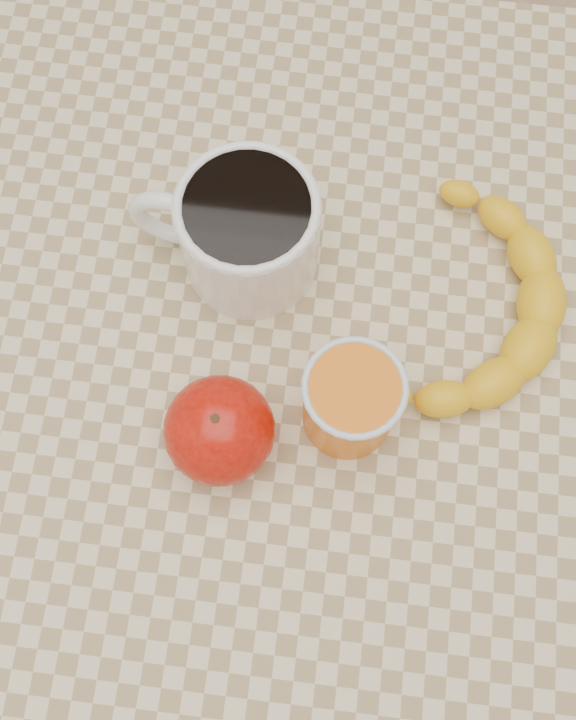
# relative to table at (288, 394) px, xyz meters

# --- Properties ---
(ground) EXTENTS (3.00, 3.00, 0.00)m
(ground) POSITION_rel_table_xyz_m (0.00, 0.00, -0.66)
(ground) COLOR tan
(ground) RESTS_ON ground
(table) EXTENTS (0.80, 0.80, 0.75)m
(table) POSITION_rel_table_xyz_m (0.00, 0.00, 0.00)
(table) COLOR beige
(table) RESTS_ON ground
(coffee_mug) EXTENTS (0.17, 0.13, 0.10)m
(coffee_mug) POSITION_rel_table_xyz_m (-0.05, 0.10, 0.14)
(coffee_mug) COLOR white
(coffee_mug) RESTS_ON table
(orange_juice_glass) EXTENTS (0.08, 0.08, 0.09)m
(orange_juice_glass) POSITION_rel_table_xyz_m (0.05, -0.04, 0.13)
(orange_juice_glass) COLOR orange
(orange_juice_glass) RESTS_ON table
(apple) EXTENTS (0.09, 0.09, 0.08)m
(apple) POSITION_rel_table_xyz_m (-0.05, -0.07, 0.13)
(apple) COLOR #920804
(apple) RESTS_ON table
(banana) EXTENTS (0.37, 0.39, 0.04)m
(banana) POSITION_rel_table_xyz_m (0.15, 0.06, 0.11)
(banana) COLOR yellow
(banana) RESTS_ON table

